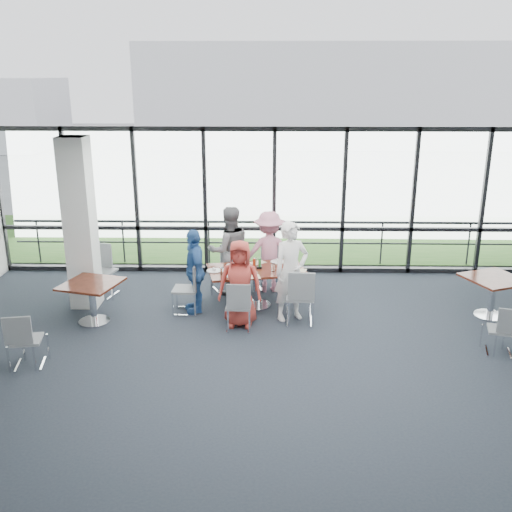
{
  "coord_description": "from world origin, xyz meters",
  "views": [
    {
      "loc": [
        -0.15,
        -7.12,
        4.25
      ],
      "look_at": [
        -0.35,
        2.7,
        1.1
      ],
      "focal_mm": 40.0,
      "sensor_mm": 36.0,
      "label": 1
    }
  ],
  "objects_px": {
    "diner_far_left": "(229,251)",
    "chair_main_nr": "(300,297)",
    "diner_near_right": "(291,271)",
    "diner_end": "(195,271)",
    "diner_near_left": "(240,284)",
    "main_table": "(256,276)",
    "chair_main_fl": "(225,269)",
    "chair_main_end": "(185,289)",
    "chair_main_fr": "(269,266)",
    "diner_far_right": "(269,252)",
    "chair_spare_lb": "(102,272)",
    "chair_spare_r": "(501,330)",
    "side_table_right": "(494,283)",
    "chair_main_nl": "(239,306)",
    "side_table_left": "(92,289)",
    "structural_column": "(80,224)",
    "chair_spare_la": "(27,340)"
  },
  "relations": [
    {
      "from": "diner_far_left",
      "to": "chair_main_nr",
      "type": "xyz_separation_m",
      "value": [
        1.33,
        -1.44,
        -0.4
      ]
    },
    {
      "from": "diner_near_right",
      "to": "diner_end",
      "type": "height_order",
      "value": "diner_near_right"
    },
    {
      "from": "diner_near_left",
      "to": "main_table",
      "type": "bearing_deg",
      "value": 75.54
    },
    {
      "from": "chair_main_fl",
      "to": "chair_main_end",
      "type": "height_order",
      "value": "chair_main_fl"
    },
    {
      "from": "chair_main_fr",
      "to": "diner_far_right",
      "type": "bearing_deg",
      "value": 77.29
    },
    {
      "from": "diner_near_right",
      "to": "diner_end",
      "type": "distance_m",
      "value": 1.8
    },
    {
      "from": "chair_main_end",
      "to": "chair_spare_lb",
      "type": "distance_m",
      "value": 1.95
    },
    {
      "from": "chair_spare_r",
      "to": "chair_main_fr",
      "type": "bearing_deg",
      "value": 157.05
    },
    {
      "from": "side_table_right",
      "to": "diner_near_right",
      "type": "xyz_separation_m",
      "value": [
        -3.67,
        -0.16,
        0.26
      ]
    },
    {
      "from": "main_table",
      "to": "diner_near_right",
      "type": "xyz_separation_m",
      "value": [
        0.63,
        -0.57,
        0.29
      ]
    },
    {
      "from": "diner_near_left",
      "to": "chair_main_nl",
      "type": "relative_size",
      "value": 1.78
    },
    {
      "from": "chair_spare_r",
      "to": "diner_far_left",
      "type": "bearing_deg",
      "value": 165.18
    },
    {
      "from": "side_table_left",
      "to": "chair_spare_r",
      "type": "distance_m",
      "value": 6.87
    },
    {
      "from": "diner_far_left",
      "to": "chair_spare_r",
      "type": "xyz_separation_m",
      "value": [
        4.44,
        -2.55,
        -0.49
      ]
    },
    {
      "from": "side_table_left",
      "to": "diner_near_right",
      "type": "distance_m",
      "value": 3.53
    },
    {
      "from": "structural_column",
      "to": "diner_end",
      "type": "height_order",
      "value": "structural_column"
    },
    {
      "from": "side_table_left",
      "to": "structural_column",
      "type": "bearing_deg",
      "value": 114.31
    },
    {
      "from": "structural_column",
      "to": "diner_far_left",
      "type": "relative_size",
      "value": 1.79
    },
    {
      "from": "main_table",
      "to": "chair_spare_la",
      "type": "distance_m",
      "value": 4.18
    },
    {
      "from": "side_table_left",
      "to": "diner_end",
      "type": "xyz_separation_m",
      "value": [
        1.76,
        0.57,
        0.15
      ]
    },
    {
      "from": "chair_main_nr",
      "to": "chair_spare_lb",
      "type": "bearing_deg",
      "value": 164.91
    },
    {
      "from": "structural_column",
      "to": "chair_spare_lb",
      "type": "relative_size",
      "value": 3.2
    },
    {
      "from": "chair_main_fr",
      "to": "chair_spare_lb",
      "type": "relative_size",
      "value": 0.93
    },
    {
      "from": "diner_near_right",
      "to": "chair_main_nl",
      "type": "xyz_separation_m",
      "value": [
        -0.91,
        -0.47,
        -0.47
      ]
    },
    {
      "from": "diner_near_right",
      "to": "diner_end",
      "type": "bearing_deg",
      "value": 143.82
    },
    {
      "from": "chair_main_nl",
      "to": "chair_spare_la",
      "type": "height_order",
      "value": "chair_main_nl"
    },
    {
      "from": "main_table",
      "to": "chair_main_fl",
      "type": "bearing_deg",
      "value": 116.2
    },
    {
      "from": "structural_column",
      "to": "chair_main_end",
      "type": "relative_size",
      "value": 3.51
    },
    {
      "from": "diner_near_right",
      "to": "chair_main_fl",
      "type": "height_order",
      "value": "diner_near_right"
    },
    {
      "from": "chair_main_end",
      "to": "chair_spare_la",
      "type": "bearing_deg",
      "value": -42.77
    },
    {
      "from": "chair_main_fl",
      "to": "chair_spare_lb",
      "type": "relative_size",
      "value": 0.92
    },
    {
      "from": "diner_near_left",
      "to": "chair_spare_r",
      "type": "bearing_deg",
      "value": -10.73
    },
    {
      "from": "diner_far_left",
      "to": "chair_main_end",
      "type": "relative_size",
      "value": 1.96
    },
    {
      "from": "main_table",
      "to": "diner_far_right",
      "type": "relative_size",
      "value": 1.18
    },
    {
      "from": "chair_main_fl",
      "to": "chair_spare_la",
      "type": "bearing_deg",
      "value": 24.08
    },
    {
      "from": "chair_main_nr",
      "to": "diner_near_right",
      "type": "bearing_deg",
      "value": 134.08
    },
    {
      "from": "diner_far_right",
      "to": "side_table_left",
      "type": "bearing_deg",
      "value": 21.7
    },
    {
      "from": "diner_near_right",
      "to": "chair_spare_la",
      "type": "relative_size",
      "value": 2.1
    },
    {
      "from": "diner_far_left",
      "to": "chair_spare_la",
      "type": "xyz_separation_m",
      "value": [
        -2.86,
        -3.11,
        -0.46
      ]
    },
    {
      "from": "chair_spare_la",
      "to": "chair_main_end",
      "type": "bearing_deg",
      "value": 33.94
    },
    {
      "from": "diner_near_left",
      "to": "diner_end",
      "type": "relative_size",
      "value": 0.98
    },
    {
      "from": "chair_spare_r",
      "to": "side_table_left",
      "type": "bearing_deg",
      "value": -173.75
    },
    {
      "from": "diner_near_right",
      "to": "chair_main_fl",
      "type": "relative_size",
      "value": 1.97
    },
    {
      "from": "diner_far_right",
      "to": "chair_spare_lb",
      "type": "relative_size",
      "value": 1.66
    },
    {
      "from": "diner_near_left",
      "to": "diner_far_right",
      "type": "bearing_deg",
      "value": 76.1
    },
    {
      "from": "chair_main_nr",
      "to": "chair_main_fr",
      "type": "distance_m",
      "value": 1.82
    },
    {
      "from": "side_table_left",
      "to": "chair_main_fl",
      "type": "xyz_separation_m",
      "value": [
        2.24,
        1.62,
        -0.18
      ]
    },
    {
      "from": "diner_near_left",
      "to": "chair_spare_lb",
      "type": "bearing_deg",
      "value": 157.18
    },
    {
      "from": "diner_near_left",
      "to": "diner_far_left",
      "type": "bearing_deg",
      "value": 102.95
    },
    {
      "from": "side_table_left",
      "to": "side_table_right",
      "type": "xyz_separation_m",
      "value": [
        7.18,
        0.4,
        0.0
      ]
    }
  ]
}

